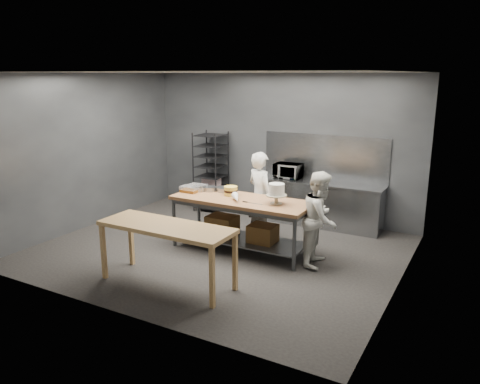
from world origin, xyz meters
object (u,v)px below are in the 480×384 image
Objects in this scene: work_table at (240,218)px; chef_right at (320,219)px; speed_rack at (211,172)px; frosted_cake_stand at (276,191)px; microwave at (288,171)px; layer_cake at (231,191)px; chef_behind at (260,196)px; near_counter at (166,231)px.

chef_right is (1.40, 0.07, 0.19)m from work_table.
speed_rack is 1.16× the size of chef_right.
microwave is at bearing 108.14° from frosted_cake_stand.
speed_rack is at bearing 130.79° from layer_cake.
microwave is at bearing -64.32° from chef_behind.
work_table is at bearing -90.64° from microwave.
speed_rack reaches higher than microwave.
speed_rack is at bearing 142.20° from frosted_cake_stand.
speed_rack is 3.14m from frosted_cake_stand.
frosted_cake_stand is (2.47, -1.91, 0.28)m from speed_rack.
chef_right is (3.20, -1.82, -0.10)m from speed_rack.
speed_rack reaches higher than near_counter.
microwave is at bearing 81.44° from layer_cake.
near_counter is at bearing -90.08° from layer_cake.
work_table is 1.74m from near_counter.
layer_cake is (-0.28, -1.86, -0.05)m from microwave.
microwave is at bearing 2.53° from speed_rack.
speed_rack is 1.07× the size of chef_behind.
layer_cake reaches higher than near_counter.
chef_behind is at bearing -88.74° from microwave.
chef_behind is 4.80× the size of frosted_cake_stand.
near_counter is 1.14× the size of speed_rack.
microwave reaches higher than layer_cake.
near_counter is at bearing -94.39° from microwave.
chef_behind is 3.02× the size of microwave.
work_table is 10.36× the size of layer_cake.
speed_rack is at bearing -177.47° from microwave.
layer_cake reaches higher than work_table.
speed_rack is at bearing 133.39° from work_table.
microwave reaches higher than near_counter.
speed_rack is 2.23m from chef_behind.
frosted_cake_stand is at bearing -71.86° from microwave.
layer_cake is at bearing 155.51° from work_table.
microwave is at bearing 89.36° from work_table.
chef_behind is 1.47m from chef_right.
work_table is 1.58× the size of chef_right.
work_table is 2.03m from microwave.
frosted_cake_stand is (0.65, -1.99, 0.09)m from microwave.
near_counter is at bearing 106.88° from chef_behind.
chef_behind is 0.97m from frosted_cake_stand.
frosted_cake_stand reaches higher than microwave.
near_counter is 2.43m from chef_right.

